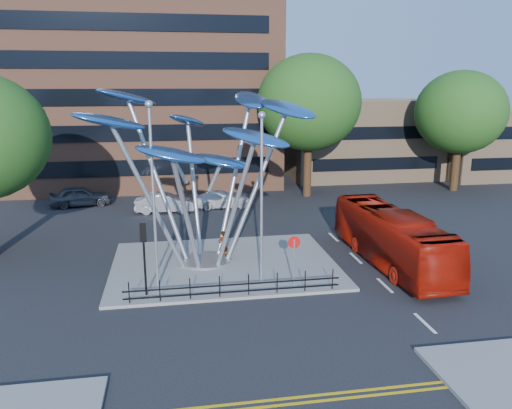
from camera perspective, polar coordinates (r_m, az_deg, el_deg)
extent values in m
plane|color=black|center=(22.05, 0.72, -12.35)|extent=(120.00, 120.00, 0.00)
cube|color=slate|center=(27.35, -3.63, -6.88)|extent=(12.00, 9.00, 0.15)
cube|color=gold|center=(16.98, 4.62, -21.12)|extent=(40.00, 0.12, 0.01)
cube|color=gold|center=(16.75, 4.89, -21.69)|extent=(40.00, 0.12, 0.01)
cube|color=brown|center=(51.80, -13.01, 19.31)|extent=(25.00, 15.00, 30.00)
cube|color=tan|center=(53.51, 11.99, 7.35)|extent=(15.00, 8.00, 8.00)
cube|color=tan|center=(58.48, 25.65, 6.33)|extent=(12.00, 8.00, 7.00)
cylinder|color=black|center=(43.60, 5.91, 4.66)|extent=(0.70, 0.70, 5.72)
ellipsoid|color=#174814|center=(43.09, 6.08, 11.51)|extent=(8.80, 8.80, 8.10)
cylinder|color=black|center=(49.25, 21.85, 4.40)|extent=(0.70, 0.70, 5.06)
ellipsoid|color=#174814|center=(48.79, 22.34, 9.73)|extent=(8.00, 8.00, 7.36)
cylinder|color=#9EA0A5|center=(27.70, -5.82, -6.35)|extent=(2.80, 2.80, 0.12)
cylinder|color=#9EA0A5|center=(26.00, -8.57, 1.05)|extent=(0.24, 0.24, 7.80)
ellipsoid|color=#2862B0|center=(24.60, -16.41, 9.13)|extent=(3.92, 2.95, 1.39)
cylinder|color=#9EA0A5|center=(25.79, -6.72, -0.59)|extent=(0.24, 0.24, 6.40)
ellipsoid|color=#2862B0|center=(22.99, -9.64, 5.68)|extent=(3.47, 1.78, 1.31)
cylinder|color=#9EA0A5|center=(25.98, -4.56, 0.25)|extent=(0.24, 0.24, 7.00)
ellipsoid|color=#2862B0|center=(24.04, -0.05, 7.67)|extent=(3.81, 3.11, 1.36)
cylinder|color=#9EA0A5|center=(26.68, -3.45, 1.95)|extent=(0.24, 0.24, 8.20)
ellipsoid|color=#2862B0|center=(27.12, 3.61, 10.88)|extent=(3.52, 4.06, 1.44)
cylinder|color=#9EA0A5|center=(27.48, -4.50, 2.70)|extent=(0.24, 0.24, 8.60)
ellipsoid|color=#2862B0|center=(29.25, -0.64, 11.90)|extent=(2.21, 3.79, 1.39)
cylinder|color=#9EA0A5|center=(27.63, -6.56, 1.44)|extent=(0.24, 0.24, 7.40)
ellipsoid|color=#2862B0|center=(29.67, -7.83, 9.48)|extent=(3.02, 3.71, 1.34)
cylinder|color=#9EA0A5|center=(26.88, -8.23, 2.57)|extent=(0.24, 0.24, 8.80)
ellipsoid|color=#2862B0|center=(27.87, -14.51, 11.79)|extent=(3.88, 3.60, 1.42)
ellipsoid|color=#2862B0|center=(26.41, -10.08, 5.82)|extent=(3.40, 1.96, 1.13)
ellipsoid|color=#2862B0|center=(25.99, -4.06, 4.98)|extent=(3.39, 2.16, 1.11)
cylinder|color=#9EA0A5|center=(23.59, -11.62, 0.49)|extent=(0.14, 0.14, 8.50)
sphere|color=#9EA0A5|center=(23.01, -12.15, 11.14)|extent=(0.36, 0.36, 0.36)
cylinder|color=#9EA0A5|center=(23.50, 0.64, 0.10)|extent=(0.14, 0.14, 8.00)
sphere|color=#9EA0A5|center=(22.88, 0.66, 10.17)|extent=(0.36, 0.36, 0.36)
cylinder|color=black|center=(23.41, -12.61, -6.45)|extent=(0.10, 0.10, 3.20)
cube|color=black|center=(22.97, -12.79, -3.17)|extent=(0.28, 0.18, 0.85)
sphere|color=#FF0C0C|center=(22.89, -12.83, -2.50)|extent=(0.18, 0.18, 0.18)
cylinder|color=#9EA0A5|center=(24.18, 4.35, -6.62)|extent=(0.08, 0.08, 2.30)
cylinder|color=red|center=(23.88, 4.38, -4.34)|extent=(0.60, 0.04, 0.60)
cube|color=white|center=(23.89, 4.37, -4.33)|extent=(0.42, 0.03, 0.10)
cylinder|color=black|center=(23.12, -14.31, -9.74)|extent=(0.05, 0.05, 1.00)
cylinder|color=black|center=(23.04, -10.94, -9.64)|extent=(0.05, 0.05, 1.00)
cylinder|color=black|center=(23.03, -7.55, -9.51)|extent=(0.05, 0.05, 1.00)
cylinder|color=black|center=(23.11, -4.18, -9.35)|extent=(0.05, 0.05, 1.00)
cylinder|color=black|center=(23.26, -0.84, -9.15)|extent=(0.05, 0.05, 1.00)
cylinder|color=black|center=(23.48, 2.44, -8.93)|extent=(0.05, 0.05, 1.00)
cylinder|color=black|center=(23.78, 5.64, -8.69)|extent=(0.05, 0.05, 1.00)
cylinder|color=black|center=(24.15, 8.75, -8.42)|extent=(0.05, 0.05, 1.00)
cube|color=black|center=(23.15, -2.51, -9.14)|extent=(10.00, 0.06, 0.06)
cube|color=black|center=(23.29, -2.50, -9.93)|extent=(10.00, 0.06, 0.06)
imported|color=#9A1307|center=(28.24, 15.19, -3.64)|extent=(2.88, 10.81, 2.99)
imported|color=gray|center=(27.77, -3.80, -4.63)|extent=(0.70, 0.61, 1.61)
imported|color=#424349|center=(42.58, -19.43, 0.91)|extent=(4.98, 2.65, 1.61)
imported|color=#A9AAB1|center=(38.81, -10.37, 0.20)|extent=(4.58, 1.71, 1.49)
imported|color=silver|center=(39.80, -3.87, 0.61)|extent=(4.65, 2.07, 1.33)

